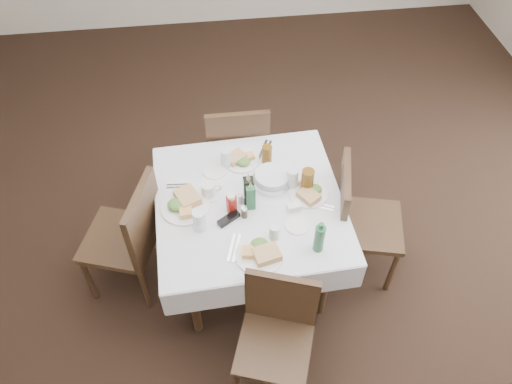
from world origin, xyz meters
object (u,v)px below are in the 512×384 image
at_px(chair_west, 132,234).
at_px(ketchup_bottle, 232,203).
at_px(water_e, 292,178).
at_px(coffee_mug, 209,190).
at_px(dining_table, 249,210).
at_px(water_w, 199,220).
at_px(water_n, 226,158).
at_px(oil_cruet_green, 251,196).
at_px(chair_east, 356,216).
at_px(chair_south, 277,327).
at_px(bread_basket, 272,179).
at_px(oil_cruet_dark, 248,190).
at_px(green_bottle, 319,238).
at_px(water_s, 274,233).
at_px(chair_north, 238,146).

distance_m(chair_west, ketchup_bottle, 0.71).
height_order(water_e, coffee_mug, water_e).
distance_m(dining_table, water_w, 0.39).
distance_m(water_e, water_w, 0.66).
height_order(water_n, oil_cruet_green, oil_cruet_green).
bearing_deg(water_w, chair_east, 7.18).
relative_size(chair_south, oil_cruet_green, 3.76).
relative_size(water_n, bread_basket, 0.56).
distance_m(water_n, water_e, 0.47).
bearing_deg(water_n, oil_cruet_dark, -72.13).
xyz_separation_m(chair_south, chair_east, (0.64, 0.70, 0.04)).
distance_m(chair_east, water_w, 1.08).
bearing_deg(green_bottle, chair_south, -130.03).
bearing_deg(green_bottle, water_s, 157.44).
height_order(chair_west, oil_cruet_dark, oil_cruet_dark).
xyz_separation_m(oil_cruet_dark, green_bottle, (0.36, -0.41, -0.01)).
bearing_deg(chair_west, water_n, 27.34).
relative_size(chair_north, water_s, 8.08).
height_order(oil_cruet_dark, oil_cruet_green, oil_cruet_dark).
height_order(chair_north, coffee_mug, chair_north).
xyz_separation_m(water_s, water_e, (0.18, 0.41, 0.01)).
bearing_deg(water_s, chair_west, 160.99).
distance_m(water_w, coffee_mug, 0.26).
xyz_separation_m(water_n, oil_cruet_green, (0.12, -0.38, 0.03)).
distance_m(chair_west, water_w, 0.56).
bearing_deg(dining_table, chair_south, -84.48).
xyz_separation_m(chair_west, oil_cruet_dark, (0.76, 0.00, 0.32)).
height_order(water_e, oil_cruet_dark, oil_cruet_dark).
height_order(ketchup_bottle, green_bottle, green_bottle).
distance_m(chair_north, oil_cruet_dark, 0.80).
distance_m(bread_basket, oil_cruet_dark, 0.23).
distance_m(chair_west, water_s, 0.97).
xyz_separation_m(chair_north, coffee_mug, (-0.24, -0.65, 0.26)).
relative_size(chair_south, ketchup_bottle, 6.09).
distance_m(dining_table, water_n, 0.39).
bearing_deg(coffee_mug, dining_table, -17.67).
xyz_separation_m(chair_south, ketchup_bottle, (-0.19, 0.68, 0.33)).
bearing_deg(water_e, water_n, 149.57).
height_order(chair_west, water_n, chair_west).
bearing_deg(bread_basket, chair_west, -171.39).
height_order(water_w, coffee_mug, water_w).
bearing_deg(bread_basket, water_e, -16.75).
height_order(chair_east, oil_cruet_dark, oil_cruet_dark).
bearing_deg(oil_cruet_dark, dining_table, 45.70).
xyz_separation_m(dining_table, oil_cruet_green, (0.00, -0.05, 0.19)).
height_order(chair_north, water_s, chair_north).
relative_size(chair_south, green_bottle, 3.78).
bearing_deg(chair_south, chair_west, 138.77).
distance_m(chair_south, chair_west, 1.12).
height_order(water_n, coffee_mug, water_n).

